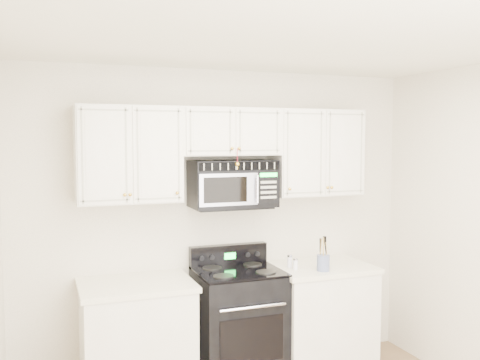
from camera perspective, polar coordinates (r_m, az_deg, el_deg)
name	(u,v)px	position (r m, az deg, el deg)	size (l,w,h in m)	color
room	(321,266)	(3.07, 8.64, -9.10)	(3.51, 3.51, 2.61)	olive
base_cabinet_left	(137,345)	(4.39, -10.94, -16.88)	(0.86, 0.65, 0.92)	silver
base_cabinet_right	(320,320)	(4.90, 8.50, -14.59)	(0.86, 0.65, 0.92)	silver
range	(238,324)	(4.60, -0.17, -15.06)	(0.69, 0.63, 1.10)	black
upper_cabinets	(228,149)	(4.44, -1.29, 3.34)	(2.44, 0.37, 0.75)	silver
microwave	(233,184)	(4.45, -0.78, -0.38)	(0.70, 0.40, 0.39)	black
utensil_crock	(323,262)	(4.55, 8.87, -8.64)	(0.11, 0.11, 0.29)	slate
shaker_salt	(290,261)	(4.64, 5.33, -8.59)	(0.05, 0.05, 0.11)	silver
shaker_pepper	(295,264)	(4.57, 5.94, -8.88)	(0.04, 0.04, 0.10)	silver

